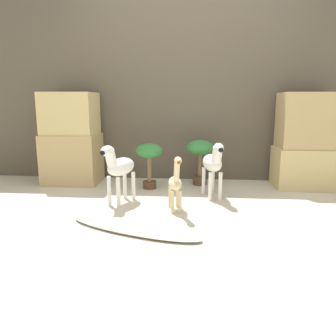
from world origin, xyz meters
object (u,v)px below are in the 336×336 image
(potted_palm_front, at_px, (149,155))
(surfboard, at_px, (133,227))
(giraffe_figurine, at_px, (175,182))
(potted_palm_back, at_px, (200,152))
(zebra_right, at_px, (213,163))
(zebra_left, at_px, (119,167))

(potted_palm_front, distance_m, surfboard, 1.31)
(giraffe_figurine, distance_m, potted_palm_front, 0.86)
(potted_palm_back, bearing_deg, potted_palm_front, -158.90)
(giraffe_figurine, bearing_deg, zebra_right, 52.35)
(zebra_right, xyz_separation_m, potted_palm_back, (-0.12, 0.54, 0.03))
(zebra_left, relative_size, potted_palm_back, 1.10)
(giraffe_figurine, height_order, surfboard, giraffe_figurine)
(giraffe_figurine, height_order, potted_palm_front, giraffe_figurine)
(zebra_left, relative_size, potted_palm_front, 1.14)
(zebra_right, xyz_separation_m, potted_palm_front, (-0.70, 0.32, 0.02))
(zebra_left, height_order, giraffe_figurine, zebra_left)
(zebra_right, xyz_separation_m, giraffe_figurine, (-0.36, -0.46, -0.09))
(zebra_left, bearing_deg, zebra_right, 16.78)
(potted_palm_front, distance_m, potted_palm_back, 0.62)
(zebra_right, bearing_deg, surfboard, -125.39)
(giraffe_figurine, bearing_deg, surfboard, -123.03)
(zebra_right, distance_m, potted_palm_back, 0.56)
(zebra_left, xyz_separation_m, potted_palm_front, (0.21, 0.60, 0.02))
(potted_palm_front, xyz_separation_m, surfboard, (0.04, -1.25, -0.36))
(potted_palm_front, relative_size, surfboard, 0.45)
(potted_palm_front, relative_size, potted_palm_back, 0.97)
(zebra_right, relative_size, zebra_left, 1.00)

